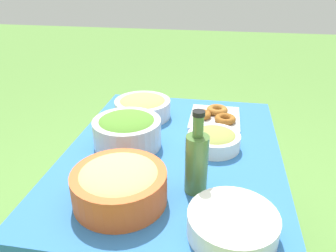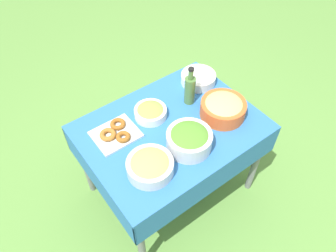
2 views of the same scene
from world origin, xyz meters
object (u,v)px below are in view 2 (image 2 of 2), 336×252
Objects in this scene: plate_stack at (198,78)px; salad_bowl at (189,139)px; olive_oil_bottle at (190,89)px; olive_bowl at (150,112)px; donut_platter at (116,133)px; fruit_bowl at (150,166)px; pasta_bowl at (223,108)px.

salad_bowl is at bearing 44.33° from plate_stack.
olive_bowl is (0.30, -0.05, -0.08)m from olive_oil_bottle.
donut_platter is at bearing -48.17° from salad_bowl.
plate_stack is 0.87m from fruit_bowl.
fruit_bowl is (0.56, 0.32, -0.06)m from olive_oil_bottle.
olive_bowl is (-0.26, -0.37, -0.02)m from fruit_bowl.
fruit_bowl is at bearing 55.03° from olive_bowl.
salad_bowl reaches higher than donut_platter.
olive_bowl is (0.04, -0.36, -0.03)m from salad_bowl.
pasta_bowl is at bearing 144.55° from olive_bowl.
salad_bowl is 1.00× the size of donut_platter.
plate_stack is at bearing -173.98° from donut_platter.
olive_oil_bottle is at bearing 33.25° from plate_stack.
pasta_bowl is 1.18× the size of plate_stack.
salad_bowl is 1.30× the size of olive_bowl.
olive_bowl is (-0.28, -0.01, 0.02)m from donut_platter.
fruit_bowl is (0.74, 0.44, 0.02)m from plate_stack.
donut_platter is at bearing -4.11° from olive_oil_bottle.
donut_platter is 0.28m from olive_bowl.
salad_bowl is at bearing 50.37° from olive_oil_bottle.
olive_oil_bottle is 1.06× the size of fruit_bowl.
pasta_bowl is 1.39× the size of olive_bowl.
olive_bowl is (0.40, -0.28, -0.03)m from pasta_bowl.
olive_oil_bottle reaches higher than donut_platter.
olive_oil_bottle is (-0.26, -0.31, 0.04)m from salad_bowl.
fruit_bowl is at bearing 93.32° from donut_platter.
salad_bowl reaches higher than fruit_bowl.
salad_bowl is at bearing 96.36° from olive_bowl.
salad_bowl is 0.30m from fruit_bowl.
pasta_bowl is 0.73m from donut_platter.
olive_oil_bottle is (0.10, -0.24, 0.05)m from pasta_bowl.
plate_stack is 1.18× the size of olive_bowl.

